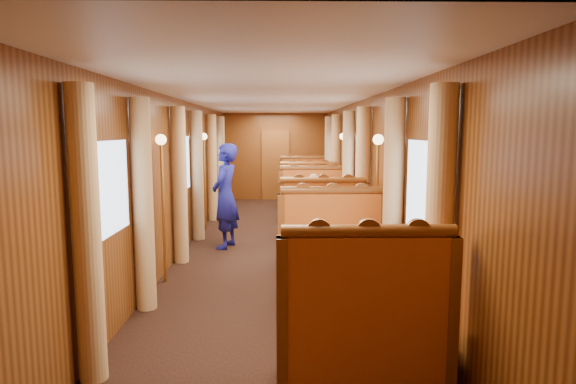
{
  "coord_description": "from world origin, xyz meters",
  "views": [
    {
      "loc": [
        0.13,
        -7.97,
        1.99
      ],
      "look_at": [
        0.25,
        -0.58,
        1.05
      ],
      "focal_mm": 30.0,
      "sensor_mm": 36.0,
      "label": 1
    }
  ],
  "objects_px": {
    "table_mid": "(317,227)",
    "table_far": "(306,198)",
    "banquette_mid_fwd": "(322,238)",
    "banquette_mid_aft": "(313,214)",
    "banquette_near_aft": "(333,265)",
    "teapot_right": "(346,258)",
    "teapot_back": "(334,254)",
    "teapot_left": "(326,256)",
    "rose_vase_far": "(305,176)",
    "banquette_near_fwd": "(362,339)",
    "passenger": "(314,199)",
    "rose_vase_mid": "(317,195)",
    "tea_tray": "(339,262)",
    "fruit_plate": "(381,263)",
    "table_near": "(344,299)",
    "banquette_far_fwd": "(308,203)",
    "steward": "(225,196)",
    "banquette_far_aft": "(304,191)"
  },
  "relations": [
    {
      "from": "banquette_mid_aft",
      "to": "steward",
      "type": "distance_m",
      "value": 1.85
    },
    {
      "from": "table_mid",
      "to": "fruit_plate",
      "type": "bearing_deg",
      "value": -84.89
    },
    {
      "from": "teapot_right",
      "to": "rose_vase_far",
      "type": "distance_m",
      "value": 7.11
    },
    {
      "from": "banquette_far_aft",
      "to": "rose_vase_mid",
      "type": "xyz_separation_m",
      "value": [
        -0.0,
        -4.52,
        0.5
      ]
    },
    {
      "from": "banquette_far_fwd",
      "to": "teapot_right",
      "type": "bearing_deg",
      "value": -90.06
    },
    {
      "from": "banquette_mid_fwd",
      "to": "rose_vase_mid",
      "type": "bearing_deg",
      "value": 90.17
    },
    {
      "from": "banquette_mid_aft",
      "to": "table_mid",
      "type": "bearing_deg",
      "value": -90.0
    },
    {
      "from": "banquette_mid_aft",
      "to": "fruit_plate",
      "type": "distance_m",
      "value": 4.65
    },
    {
      "from": "teapot_right",
      "to": "rose_vase_mid",
      "type": "distance_m",
      "value": 3.62
    },
    {
      "from": "teapot_left",
      "to": "rose_vase_far",
      "type": "relative_size",
      "value": 0.52
    },
    {
      "from": "table_near",
      "to": "tea_tray",
      "type": "bearing_deg",
      "value": -138.77
    },
    {
      "from": "banquette_near_fwd",
      "to": "teapot_right",
      "type": "bearing_deg",
      "value": 90.41
    },
    {
      "from": "teapot_left",
      "to": "rose_vase_mid",
      "type": "relative_size",
      "value": 0.52
    },
    {
      "from": "table_mid",
      "to": "rose_vase_far",
      "type": "height_order",
      "value": "rose_vase_far"
    },
    {
      "from": "banquette_near_fwd",
      "to": "teapot_left",
      "type": "relative_size",
      "value": 7.14
    },
    {
      "from": "steward",
      "to": "fruit_plate",
      "type": "bearing_deg",
      "value": 40.97
    },
    {
      "from": "banquette_near_fwd",
      "to": "banquette_near_aft",
      "type": "height_order",
      "value": "same"
    },
    {
      "from": "banquette_mid_fwd",
      "to": "banquette_far_fwd",
      "type": "xyz_separation_m",
      "value": [
        0.0,
        3.5,
        0.0
      ]
    },
    {
      "from": "rose_vase_mid",
      "to": "tea_tray",
      "type": "bearing_deg",
      "value": -91.08
    },
    {
      "from": "banquette_far_aft",
      "to": "tea_tray",
      "type": "bearing_deg",
      "value": -90.5
    },
    {
      "from": "banquette_near_fwd",
      "to": "passenger",
      "type": "xyz_separation_m",
      "value": [
        -0.0,
        5.29,
        0.32
      ]
    },
    {
      "from": "banquette_far_fwd",
      "to": "table_far",
      "type": "bearing_deg",
      "value": 90.0
    },
    {
      "from": "teapot_back",
      "to": "teapot_right",
      "type": "bearing_deg",
      "value": -49.11
    },
    {
      "from": "table_far",
      "to": "teapot_back",
      "type": "relative_size",
      "value": 7.22
    },
    {
      "from": "table_far",
      "to": "teapot_back",
      "type": "height_order",
      "value": "teapot_back"
    },
    {
      "from": "banquette_near_fwd",
      "to": "teapot_right",
      "type": "xyz_separation_m",
      "value": [
        -0.01,
        0.88,
        0.39
      ]
    },
    {
      "from": "rose_vase_mid",
      "to": "teapot_right",
      "type": "bearing_deg",
      "value": -90.05
    },
    {
      "from": "tea_tray",
      "to": "rose_vase_mid",
      "type": "distance_m",
      "value": 3.56
    },
    {
      "from": "rose_vase_mid",
      "to": "banquette_far_fwd",
      "type": "bearing_deg",
      "value": 89.93
    },
    {
      "from": "rose_vase_far",
      "to": "passenger",
      "type": "distance_m",
      "value": 2.7
    },
    {
      "from": "banquette_mid_fwd",
      "to": "steward",
      "type": "distance_m",
      "value": 1.97
    },
    {
      "from": "rose_vase_far",
      "to": "teapot_right",
      "type": "bearing_deg",
      "value": -89.93
    },
    {
      "from": "banquette_mid_aft",
      "to": "rose_vase_far",
      "type": "distance_m",
      "value": 2.51
    },
    {
      "from": "table_mid",
      "to": "rose_vase_mid",
      "type": "distance_m",
      "value": 0.55
    },
    {
      "from": "table_far",
      "to": "passenger",
      "type": "relative_size",
      "value": 1.38
    },
    {
      "from": "teapot_right",
      "to": "teapot_back",
      "type": "relative_size",
      "value": 1.1
    },
    {
      "from": "tea_tray",
      "to": "teapot_right",
      "type": "bearing_deg",
      "value": -47.45
    },
    {
      "from": "table_mid",
      "to": "banquette_far_aft",
      "type": "height_order",
      "value": "banquette_far_aft"
    },
    {
      "from": "steward",
      "to": "banquette_near_aft",
      "type": "bearing_deg",
      "value": 45.1
    },
    {
      "from": "teapot_back",
      "to": "rose_vase_far",
      "type": "xyz_separation_m",
      "value": [
        0.09,
        6.92,
        0.12
      ]
    },
    {
      "from": "rose_vase_mid",
      "to": "table_mid",
      "type": "bearing_deg",
      "value": 71.68
    },
    {
      "from": "steward",
      "to": "banquette_far_aft",
      "type": "bearing_deg",
      "value": 174.91
    },
    {
      "from": "banquette_near_fwd",
      "to": "banquette_far_fwd",
      "type": "xyz_separation_m",
      "value": [
        0.0,
        7.0,
        0.0
      ]
    },
    {
      "from": "banquette_near_aft",
      "to": "table_far",
      "type": "bearing_deg",
      "value": 90.0
    },
    {
      "from": "table_mid",
      "to": "steward",
      "type": "bearing_deg",
      "value": 175.68
    },
    {
      "from": "table_mid",
      "to": "table_far",
      "type": "xyz_separation_m",
      "value": [
        0.0,
        3.5,
        0.0
      ]
    },
    {
      "from": "banquette_mid_fwd",
      "to": "banquette_mid_aft",
      "type": "xyz_separation_m",
      "value": [
        0.0,
        2.03,
        0.0
      ]
    },
    {
      "from": "banquette_near_aft",
      "to": "table_mid",
      "type": "distance_m",
      "value": 2.49
    },
    {
      "from": "table_near",
      "to": "banquette_near_fwd",
      "type": "xyz_separation_m",
      "value": [
        0.0,
        -1.01,
        0.05
      ]
    },
    {
      "from": "passenger",
      "to": "teapot_left",
      "type": "bearing_deg",
      "value": -92.51
    }
  ]
}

